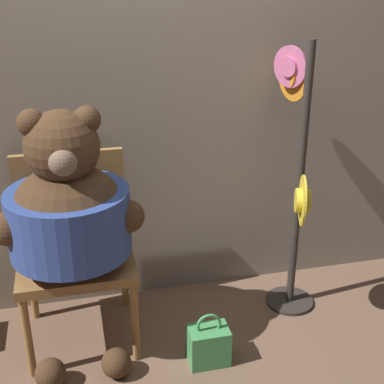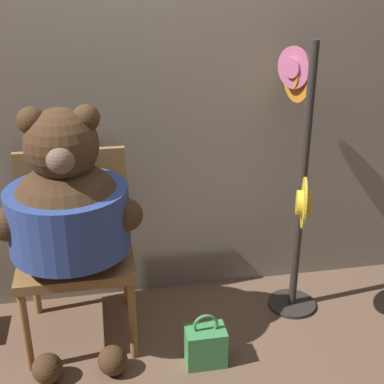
% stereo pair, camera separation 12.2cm
% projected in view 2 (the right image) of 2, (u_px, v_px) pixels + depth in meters
% --- Properties ---
extents(ground_plane, '(14.00, 14.00, 0.00)m').
position_uv_depth(ground_plane, '(167.00, 355.00, 2.77)').
color(ground_plane, brown).
extents(wall_back, '(8.00, 0.10, 2.47)m').
position_uv_depth(wall_back, '(146.00, 90.00, 2.88)').
color(wall_back, gray).
rests_on(wall_back, ground_plane).
extents(chair, '(0.58, 0.54, 0.98)m').
position_uv_depth(chair, '(76.00, 238.00, 2.80)').
color(chair, '#9E703D').
rests_on(chair, ground_plane).
extents(teddy_bear, '(0.70, 0.62, 1.30)m').
position_uv_depth(teddy_bear, '(68.00, 212.00, 2.54)').
color(teddy_bear, '#4C331E').
rests_on(teddy_bear, ground_plane).
extents(hat_display_rack, '(0.28, 0.56, 1.53)m').
position_uv_depth(hat_display_rack, '(299.00, 175.00, 2.84)').
color(hat_display_rack, '#332D28').
rests_on(hat_display_rack, ground_plane).
extents(handbag_on_ground, '(0.20, 0.14, 0.29)m').
position_uv_depth(handbag_on_ground, '(205.00, 345.00, 2.68)').
color(handbag_on_ground, '#479E56').
rests_on(handbag_on_ground, ground_plane).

